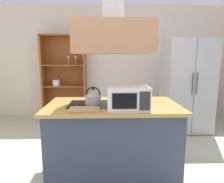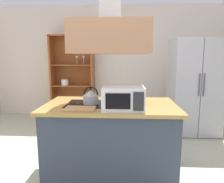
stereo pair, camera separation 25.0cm
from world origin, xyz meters
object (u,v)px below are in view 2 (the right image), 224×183
Objects in this scene: dish_cabinet at (73,82)px; microwave at (123,98)px; refrigerator at (194,87)px; kettle at (91,97)px; cutting_board at (80,109)px; wine_glass_on_counter at (114,89)px.

microwave is (1.23, -2.72, 0.15)m from dish_cabinet.
microwave is (-1.36, -1.78, 0.12)m from refrigerator.
microwave is at bearing -32.48° from kettle.
dish_cabinet is 2.85m from cutting_board.
dish_cabinet is (-2.59, 0.93, -0.03)m from refrigerator.
microwave is at bearing -65.68° from dish_cabinet.
kettle is at bearing -139.22° from refrigerator.
microwave is at bearing -77.00° from wine_glass_on_counter.
dish_cabinet reaches higher than microwave.
refrigerator reaches higher than cutting_board.
dish_cabinet reaches higher than refrigerator.
dish_cabinet is 9.14× the size of kettle.
microwave is at bearing 3.63° from cutting_board.
dish_cabinet reaches higher than wine_glass_on_counter.
refrigerator is at bearing 40.78° from kettle.
dish_cabinet reaches higher than cutting_board.
kettle is 0.31m from cutting_board.
cutting_board is (0.75, -2.75, 0.03)m from dish_cabinet.
dish_cabinet is at bearing 105.17° from cutting_board.
microwave is at bearing -127.44° from refrigerator.
cutting_board is 0.50m from microwave.
wine_glass_on_counter is at bearing 57.71° from cutting_board.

